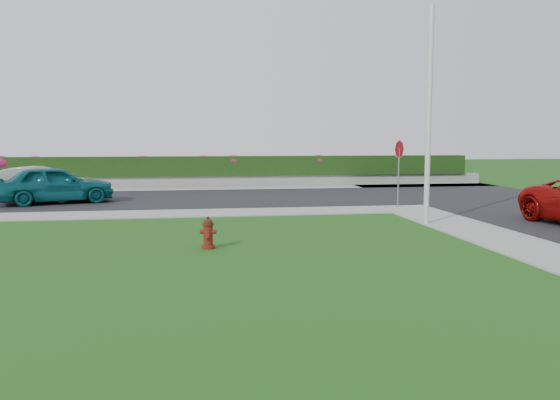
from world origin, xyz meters
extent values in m
plane|color=black|center=(0.00, 0.00, 0.00)|extent=(120.00, 120.00, 0.00)
cube|color=black|center=(-5.00, 14.00, 0.02)|extent=(26.00, 8.00, 0.04)
cube|color=gray|center=(-6.00, 9.00, 0.02)|extent=(24.00, 2.00, 0.04)
cube|color=gray|center=(7.00, 9.00, 0.02)|extent=(2.00, 2.00, 0.04)
cube|color=gray|center=(-1.00, 19.00, 0.02)|extent=(34.00, 2.00, 0.04)
cube|color=gray|center=(-1.00, 20.50, 0.30)|extent=(34.00, 0.40, 0.60)
cube|color=black|center=(-1.00, 20.60, 1.15)|extent=(32.00, 0.90, 1.10)
cylinder|color=#51140C|center=(-0.61, 2.62, 0.04)|extent=(0.33, 0.33, 0.08)
cylinder|color=#51140C|center=(-0.61, 2.62, 0.33)|extent=(0.22, 0.22, 0.51)
cylinder|color=black|center=(-0.61, 2.62, 0.59)|extent=(0.27, 0.27, 0.05)
sphere|color=black|center=(-0.61, 2.62, 0.61)|extent=(0.22, 0.22, 0.22)
cylinder|color=black|center=(-0.61, 2.62, 0.74)|extent=(0.07, 0.07, 0.07)
cylinder|color=#51140C|center=(-0.76, 2.66, 0.41)|extent=(0.12, 0.13, 0.11)
cylinder|color=#51140C|center=(-0.47, 2.59, 0.41)|extent=(0.12, 0.13, 0.11)
cylinder|color=#51140C|center=(-0.65, 2.48, 0.35)|extent=(0.17, 0.15, 0.15)
imported|color=#0B525A|center=(-6.57, 12.83, 0.81)|extent=(4.87, 3.18, 1.54)
imported|color=#94979A|center=(-7.45, 13.76, 0.76)|extent=(4.58, 2.24, 1.45)
cylinder|color=silver|center=(6.11, 5.36, 3.31)|extent=(0.16, 0.16, 6.61)
cylinder|color=slate|center=(6.80, 9.58, 1.15)|extent=(0.06, 0.06, 2.31)
cylinder|color=red|center=(6.80, 9.58, 2.26)|extent=(0.54, 0.45, 0.67)
cylinder|color=white|center=(6.80, 9.58, 2.26)|extent=(0.56, 0.47, 0.71)
ellipsoid|color=#BF206A|center=(-9.43, 20.50, 1.50)|extent=(1.03, 0.66, 0.52)
ellipsoid|color=#BF206A|center=(-3.82, 20.50, 1.49)|extent=(1.06, 0.68, 0.53)
ellipsoid|color=#BF206A|center=(-0.50, 20.50, 1.49)|extent=(1.03, 0.66, 0.52)
ellipsoid|color=#BF206A|center=(1.18, 20.50, 1.47)|extent=(1.15, 0.74, 0.58)
ellipsoid|color=#BF206A|center=(6.11, 20.50, 1.47)|extent=(1.14, 0.73, 0.57)
camera|label=1|loc=(-0.85, -10.41, 2.59)|focal=35.00mm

